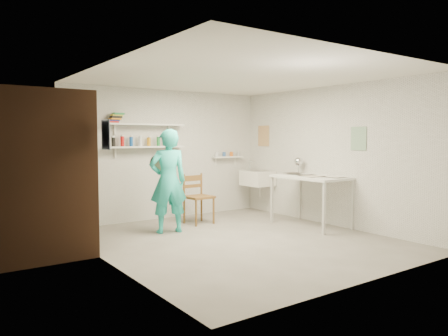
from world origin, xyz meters
TOP-DOWN VIEW (x-y plane):
  - floor at (0.00, 0.00)m, footprint 4.00×4.50m
  - ceiling at (0.00, 0.00)m, footprint 4.00×4.50m
  - wall_back at (0.00, 2.26)m, footprint 4.00×0.02m
  - wall_front at (0.00, -2.26)m, footprint 4.00×0.02m
  - wall_left at (-2.01, 0.00)m, footprint 0.02×4.50m
  - wall_right at (2.01, 0.00)m, footprint 0.02×4.50m
  - doorway_recess at (-1.99, 1.05)m, footprint 0.02×0.90m
  - corridor_box at (-2.70, 1.05)m, footprint 1.40×1.50m
  - door_lintel at (-1.97, 1.05)m, footprint 0.06×1.05m
  - door_jamb_near at (-1.97, 0.55)m, footprint 0.06×0.10m
  - door_jamb_far at (-1.97, 1.55)m, footprint 0.06×0.10m
  - shelf_lower at (-0.50, 2.13)m, footprint 1.50×0.22m
  - shelf_upper at (-0.50, 2.13)m, footprint 1.50×0.22m
  - ledge_shelf at (1.35, 2.17)m, footprint 0.70×0.14m
  - poster_left at (-1.99, 0.05)m, footprint 0.01×0.28m
  - poster_right_a at (1.99, 1.80)m, footprint 0.01×0.34m
  - poster_right_b at (1.99, -0.55)m, footprint 0.01×0.30m
  - belfast_sink at (1.75, 1.70)m, footprint 0.48×0.60m
  - man at (-0.60, 1.10)m, footprint 0.67×0.52m
  - wall_clock at (-0.64, 1.31)m, footprint 0.30×0.10m
  - wooden_chair at (0.19, 1.43)m, footprint 0.47×0.45m
  - work_table at (1.64, 0.14)m, footprint 0.77×1.29m
  - desk_lamp at (1.85, 0.66)m, footprint 0.16×0.16m
  - spray_cans at (-0.50, 2.13)m, footprint 1.29×0.06m
  - book_stack at (-1.05, 2.13)m, footprint 0.28×0.14m
  - ledge_pots at (1.35, 2.17)m, footprint 0.48×0.07m
  - papers at (1.64, 0.14)m, footprint 0.30×0.22m

SIDE VIEW (x-z plane):
  - floor at x=0.00m, z-range -0.02..0.00m
  - work_table at x=1.64m, z-range 0.00..0.86m
  - wooden_chair at x=0.19m, z-range 0.00..0.94m
  - belfast_sink at x=1.75m, z-range 0.55..0.85m
  - man at x=-0.60m, z-range 0.00..1.65m
  - papers at x=1.64m, z-range 0.86..0.89m
  - doorway_recess at x=-1.99m, z-range 0.00..2.00m
  - door_jamb_near at x=-1.97m, z-range 0.00..2.00m
  - door_jamb_far at x=-1.97m, z-range 0.00..2.00m
  - corridor_box at x=-2.70m, z-range 0.00..2.10m
  - desk_lamp at x=1.85m, z-range 1.00..1.16m
  - wall_clock at x=-0.64m, z-range 0.95..1.25m
  - ledge_shelf at x=1.35m, z-range 1.11..1.14m
  - ledge_pots at x=1.35m, z-range 1.14..1.22m
  - wall_back at x=0.00m, z-range 0.00..2.40m
  - wall_front at x=0.00m, z-range 0.00..2.40m
  - wall_left at x=-2.01m, z-range 0.00..2.40m
  - wall_right at x=2.01m, z-range 0.00..2.40m
  - shelf_lower at x=-0.50m, z-range 1.34..1.36m
  - spray_cans at x=-0.50m, z-range 1.36..1.53m
  - poster_right_b at x=1.99m, z-range 1.31..1.69m
  - poster_left at x=-1.99m, z-range 1.37..1.73m
  - poster_right_a at x=1.99m, z-range 1.34..1.76m
  - shelf_upper at x=-0.50m, z-range 1.74..1.76m
  - book_stack at x=-1.05m, z-range 1.77..1.93m
  - door_lintel at x=-1.97m, z-range 2.00..2.10m
  - ceiling at x=0.00m, z-range 2.40..2.42m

